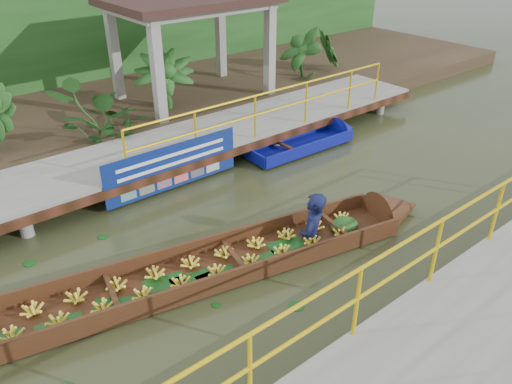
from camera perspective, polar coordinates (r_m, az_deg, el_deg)
ground at (r=8.94m, az=-0.78°, el=-5.69°), size 80.00×80.00×0.00m
land_strip at (r=14.84m, az=-19.28°, el=8.37°), size 30.00×8.00×0.45m
far_dock at (r=11.25m, az=-11.65°, el=4.27°), size 16.00×2.06×1.66m
near_dock at (r=7.50m, az=27.10°, el=-14.76°), size 18.00×2.40×1.73m
pavilion at (r=14.40m, az=-7.48°, el=19.85°), size 4.40×3.00×3.00m
foliage_backdrop at (r=16.69m, az=-23.64°, el=16.20°), size 30.00×0.80×4.00m
vendor_boat at (r=8.04m, az=-6.42°, el=-8.22°), size 9.86×2.99×2.23m
moored_blue_boat at (r=12.85m, az=7.66°, el=6.20°), size 3.31×0.99×0.78m
blue_banner at (r=10.44m, az=-9.44°, el=2.92°), size 3.07×0.04×0.96m
tropical_plants at (r=13.20m, az=-10.18°, el=11.41°), size 14.15×1.15×1.43m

